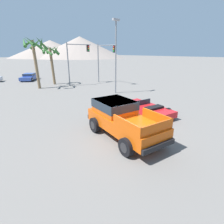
{
  "coord_description": "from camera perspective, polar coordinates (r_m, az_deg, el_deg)",
  "views": [
    {
      "loc": [
        -6.87,
        -6.12,
        4.58
      ],
      "look_at": [
        -0.31,
        0.87,
        1.24
      ],
      "focal_mm": 28.0,
      "sensor_mm": 36.0,
      "label": 1
    }
  ],
  "objects": [
    {
      "name": "ground_plane",
      "position": [
        10.27,
        4.63,
        -7.31
      ],
      "size": [
        320.0,
        320.0,
        0.0
      ],
      "primitive_type": "plane",
      "color": "slate"
    },
    {
      "name": "orange_pickup_truck",
      "position": [
        9.78,
        2.95,
        -1.65
      ],
      "size": [
        3.02,
        5.43,
        1.93
      ],
      "rotation": [
        0.0,
        0.0,
        -0.17
      ],
      "color": "#CC4C0C",
      "rests_on": "ground_plane"
    },
    {
      "name": "red_convertible_car",
      "position": [
        13.67,
        11.34,
        1.07
      ],
      "size": [
        2.56,
        4.57,
        1.0
      ],
      "rotation": [
        0.0,
        0.0,
        -0.19
      ],
      "color": "red",
      "rests_on": "ground_plane"
    },
    {
      "name": "parked_car_blue",
      "position": [
        32.74,
        -25.38,
        10.38
      ],
      "size": [
        4.07,
        4.55,
        1.11
      ],
      "rotation": [
        0.0,
        0.0,
        2.48
      ],
      "color": "#334C9E",
      "rests_on": "ground_plane"
    },
    {
      "name": "traffic_light_main",
      "position": [
        25.9,
        -11.31,
        17.59
      ],
      "size": [
        3.92,
        0.38,
        5.71
      ],
      "color": "slate",
      "rests_on": "ground_plane"
    },
    {
      "name": "traffic_light_crosswalk",
      "position": [
        26.36,
        -2.35,
        17.84
      ],
      "size": [
        0.38,
        4.11,
        5.62
      ],
      "rotation": [
        0.0,
        0.0,
        4.71
      ],
      "color": "slate",
      "rests_on": "ground_plane"
    },
    {
      "name": "street_lamp_post",
      "position": [
        19.91,
        1.25,
        19.4
      ],
      "size": [
        0.9,
        0.24,
        7.73
      ],
      "color": "slate",
      "rests_on": "ground_plane"
    },
    {
      "name": "palm_tree_tall",
      "position": [
        24.37,
        -23.97,
        18.09
      ],
      "size": [
        2.92,
        3.02,
        6.3
      ],
      "color": "brown",
      "rests_on": "ground_plane"
    },
    {
      "name": "palm_tree_short",
      "position": [
        26.95,
        -19.34,
        17.2
      ],
      "size": [
        2.74,
        2.73,
        5.44
      ],
      "color": "brown",
      "rests_on": "ground_plane"
    }
  ]
}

